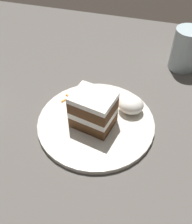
{
  "coord_description": "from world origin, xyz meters",
  "views": [
    {
      "loc": [
        0.15,
        -0.39,
        0.51
      ],
      "look_at": [
        0.03,
        0.02,
        0.07
      ],
      "focal_mm": 42.0,
      "sensor_mm": 36.0,
      "label": 1
    }
  ],
  "objects_px": {
    "plate": "(96,123)",
    "orange_garnish": "(94,94)",
    "cake_slice": "(93,110)",
    "drinking_glass": "(185,52)",
    "cream_dollop": "(131,105)"
  },
  "relations": [
    {
      "from": "plate",
      "to": "cake_slice",
      "type": "xyz_separation_m",
      "value": [
        -0.0,
        -0.01,
        0.05
      ]
    },
    {
      "from": "cream_dollop",
      "to": "drinking_glass",
      "type": "bearing_deg",
      "value": 64.99
    },
    {
      "from": "orange_garnish",
      "to": "plate",
      "type": "bearing_deg",
      "value": -71.07
    },
    {
      "from": "plate",
      "to": "orange_garnish",
      "type": "xyz_separation_m",
      "value": [
        -0.03,
        0.09,
        0.01
      ]
    },
    {
      "from": "drinking_glass",
      "to": "cake_slice",
      "type": "bearing_deg",
      "value": -121.65
    },
    {
      "from": "cream_dollop",
      "to": "drinking_glass",
      "type": "distance_m",
      "value": 0.27
    },
    {
      "from": "orange_garnish",
      "to": "cream_dollop",
      "type": "bearing_deg",
      "value": -17.38
    },
    {
      "from": "drinking_glass",
      "to": "orange_garnish",
      "type": "bearing_deg",
      "value": -135.98
    },
    {
      "from": "cake_slice",
      "to": "cream_dollop",
      "type": "relative_size",
      "value": 1.72
    },
    {
      "from": "cake_slice",
      "to": "drinking_glass",
      "type": "relative_size",
      "value": 0.86
    },
    {
      "from": "cake_slice",
      "to": "drinking_glass",
      "type": "bearing_deg",
      "value": 160.66
    },
    {
      "from": "plate",
      "to": "cream_dollop",
      "type": "height_order",
      "value": "cream_dollop"
    },
    {
      "from": "cream_dollop",
      "to": "orange_garnish",
      "type": "relative_size",
      "value": 1.01
    },
    {
      "from": "drinking_glass",
      "to": "plate",
      "type": "bearing_deg",
      "value": -121.86
    },
    {
      "from": "plate",
      "to": "orange_garnish",
      "type": "distance_m",
      "value": 0.1
    }
  ]
}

